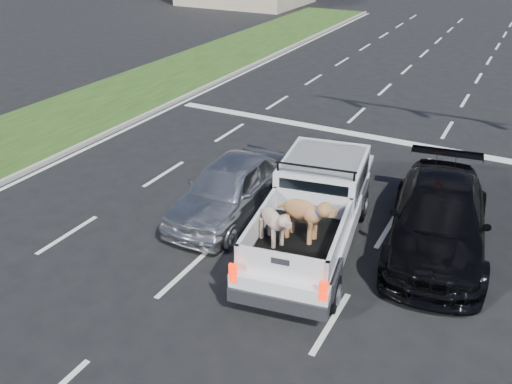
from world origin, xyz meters
TOP-DOWN VIEW (x-y plane):
  - ground at (0.00, 0.00)m, footprint 160.00×160.00m
  - road_markings at (0.00, 6.56)m, footprint 17.75×60.00m
  - grass_median_left at (-11.50, 6.00)m, footprint 5.00×60.00m
  - curb_left at (-9.05, 6.00)m, footprint 0.15×60.00m
  - pickup_truck at (0.30, 2.41)m, footprint 2.87×5.81m
  - silver_sedan at (-2.20, 2.82)m, footprint 1.94×4.55m
  - black_coupe at (2.96, 3.70)m, footprint 2.96×5.66m

SIDE VIEW (x-z plane):
  - ground at x=0.00m, z-range 0.00..0.00m
  - road_markings at x=0.00m, z-range 0.00..0.01m
  - grass_median_left at x=-11.50m, z-range 0.00..0.10m
  - curb_left at x=-9.05m, z-range 0.00..0.14m
  - silver_sedan at x=-2.20m, z-range 0.00..1.53m
  - black_coupe at x=2.96m, z-range 0.00..1.57m
  - pickup_truck at x=0.30m, z-range -0.07..2.01m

